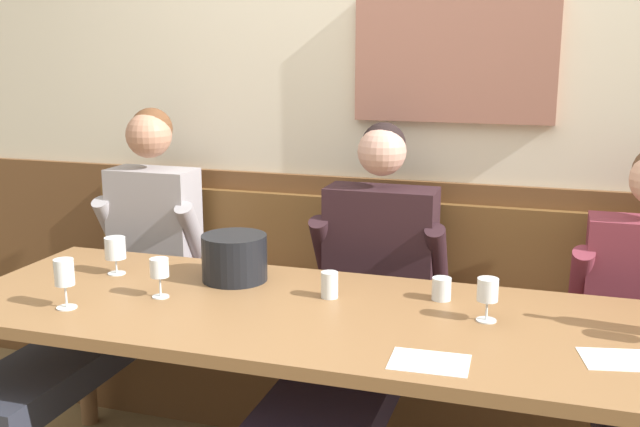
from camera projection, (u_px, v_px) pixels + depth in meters
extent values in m
cube|color=beige|center=(396.00, 89.00, 3.13)|extent=(6.80, 0.08, 2.80)
cube|color=#956151|center=(454.00, 61.00, 2.97)|extent=(0.80, 0.04, 0.49)
cube|color=brown|center=(389.00, 295.00, 3.27)|extent=(6.80, 0.03, 1.02)
cube|color=brown|center=(376.00, 378.00, 3.13)|extent=(2.78, 0.42, 0.44)
cube|color=maroon|center=(377.00, 323.00, 3.07)|extent=(2.73, 0.39, 0.05)
cube|color=brown|center=(388.00, 252.00, 3.19)|extent=(2.78, 0.04, 0.45)
cube|color=brown|center=(327.00, 317.00, 2.37)|extent=(2.48, 0.85, 0.04)
cylinder|color=brown|center=(85.00, 344.00, 3.13)|extent=(0.07, 0.07, 0.72)
cube|color=#2A2D39|center=(78.00, 355.00, 2.82)|extent=(0.32, 1.13, 0.11)
cube|color=gray|center=(155.00, 232.00, 3.31)|extent=(0.38, 0.19, 0.56)
sphere|color=#AA765D|center=(149.00, 135.00, 3.20)|extent=(0.20, 0.20, 0.20)
sphere|color=brown|center=(152.00, 129.00, 3.22)|extent=(0.18, 0.18, 0.18)
cylinder|color=gray|center=(110.00, 223.00, 3.32)|extent=(0.08, 0.20, 0.27)
cylinder|color=gray|center=(191.00, 230.00, 3.20)|extent=(0.08, 0.20, 0.27)
cube|color=#2B253F|center=(338.00, 393.00, 2.52)|extent=(0.37, 1.13, 0.11)
cube|color=black|center=(381.00, 254.00, 3.00)|extent=(0.44, 0.20, 0.54)
sphere|color=tan|center=(382.00, 151.00, 2.90)|extent=(0.19, 0.19, 0.19)
sphere|color=black|center=(384.00, 145.00, 2.92)|extent=(0.18, 0.18, 0.18)
cylinder|color=black|center=(323.00, 245.00, 3.03)|extent=(0.08, 0.20, 0.27)
cylinder|color=black|center=(437.00, 254.00, 2.89)|extent=(0.08, 0.20, 0.27)
cylinder|color=maroon|center=(581.00, 278.00, 2.75)|extent=(0.08, 0.20, 0.27)
cylinder|color=black|center=(234.00, 258.00, 2.67)|extent=(0.23, 0.23, 0.17)
cylinder|color=silver|center=(67.00, 307.00, 2.40)|extent=(0.07, 0.07, 0.00)
cylinder|color=silver|center=(66.00, 296.00, 2.39)|extent=(0.01, 0.01, 0.07)
cylinder|color=silver|center=(64.00, 272.00, 2.37)|extent=(0.06, 0.06, 0.08)
cylinder|color=#F1E78E|center=(65.00, 280.00, 2.38)|extent=(0.06, 0.06, 0.03)
cylinder|color=silver|center=(117.00, 273.00, 2.76)|extent=(0.07, 0.07, 0.00)
cylinder|color=silver|center=(116.00, 266.00, 2.75)|extent=(0.01, 0.01, 0.06)
cylinder|color=silver|center=(115.00, 248.00, 2.73)|extent=(0.08, 0.08, 0.08)
cylinder|color=#F1CF79|center=(116.00, 254.00, 2.74)|extent=(0.07, 0.07, 0.03)
cylinder|color=silver|center=(161.00, 297.00, 2.50)|extent=(0.06, 0.06, 0.00)
cylinder|color=silver|center=(160.00, 286.00, 2.49)|extent=(0.01, 0.01, 0.07)
cylinder|color=silver|center=(159.00, 268.00, 2.48)|extent=(0.06, 0.06, 0.06)
cylinder|color=#F3D484|center=(160.00, 273.00, 2.48)|extent=(0.06, 0.06, 0.03)
cylinder|color=silver|center=(486.00, 320.00, 2.29)|extent=(0.06, 0.06, 0.00)
cylinder|color=silver|center=(487.00, 310.00, 2.28)|extent=(0.01, 0.01, 0.06)
cylinder|color=silver|center=(488.00, 290.00, 2.26)|extent=(0.06, 0.06, 0.07)
cylinder|color=#E6E08D|center=(487.00, 298.00, 2.27)|extent=(0.06, 0.06, 0.02)
cylinder|color=silver|center=(441.00, 289.00, 2.47)|extent=(0.06, 0.06, 0.08)
cylinder|color=silver|center=(330.00, 285.00, 2.49)|extent=(0.06, 0.06, 0.09)
cube|color=white|center=(622.00, 360.00, 2.00)|extent=(0.24, 0.19, 0.00)
cube|color=white|center=(429.00, 362.00, 1.99)|extent=(0.22, 0.16, 0.00)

